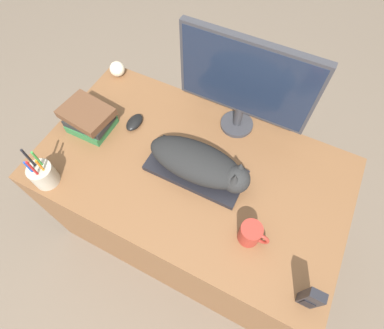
# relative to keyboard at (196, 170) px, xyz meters

# --- Properties ---
(ground_plane) EXTENTS (12.00, 12.00, 0.00)m
(ground_plane) POSITION_rel_keyboard_xyz_m (-0.03, -0.36, -0.72)
(ground_plane) COLOR #6B5B4C
(desk) EXTENTS (1.28, 0.74, 0.71)m
(desk) POSITION_rel_keyboard_xyz_m (-0.03, 0.01, -0.37)
(desk) COLOR brown
(desk) RESTS_ON ground_plane
(keyboard) EXTENTS (0.40, 0.18, 0.02)m
(keyboard) POSITION_rel_keyboard_xyz_m (0.00, 0.00, 0.00)
(keyboard) COLOR black
(keyboard) RESTS_ON desk
(cat) EXTENTS (0.42, 0.17, 0.13)m
(cat) POSITION_rel_keyboard_xyz_m (0.03, 0.00, 0.07)
(cat) COLOR black
(cat) RESTS_ON keyboard
(monitor) EXTENTS (0.53, 0.14, 0.44)m
(monitor) POSITION_rel_keyboard_xyz_m (0.06, 0.29, 0.25)
(monitor) COLOR #333338
(monitor) RESTS_ON desk
(computer_mouse) EXTENTS (0.06, 0.10, 0.03)m
(computer_mouse) POSITION_rel_keyboard_xyz_m (-0.35, 0.09, 0.00)
(computer_mouse) COLOR black
(computer_mouse) RESTS_ON desk
(coffee_mug) EXTENTS (0.11, 0.08, 0.09)m
(coffee_mug) POSITION_rel_keyboard_xyz_m (0.29, -0.16, 0.03)
(coffee_mug) COLOR #9E2D23
(coffee_mug) RESTS_ON desk
(pen_cup) EXTENTS (0.10, 0.10, 0.20)m
(pen_cup) POSITION_rel_keyboard_xyz_m (-0.51, -0.30, 0.04)
(pen_cup) COLOR #B2A893
(pen_cup) RESTS_ON desk
(baseball) EXTENTS (0.07, 0.07, 0.07)m
(baseball) POSITION_rel_keyboard_xyz_m (-0.59, 0.33, 0.02)
(baseball) COLOR beige
(baseball) RESTS_ON desk
(phone) EXTENTS (0.05, 0.03, 0.14)m
(phone) POSITION_rel_keyboard_xyz_m (0.53, -0.27, 0.06)
(phone) COLOR black
(phone) RESTS_ON desk
(book_stack) EXTENTS (0.23, 0.18, 0.11)m
(book_stack) POSITION_rel_keyboard_xyz_m (-0.51, -0.00, 0.04)
(book_stack) COLOR #2D6B38
(book_stack) RESTS_ON desk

